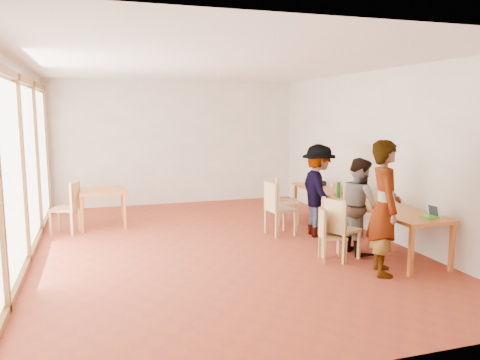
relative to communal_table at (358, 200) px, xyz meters
name	(u,v)px	position (x,y,z in m)	size (l,w,h in m)	color
ground	(218,247)	(-2.50, 0.26, -0.70)	(8.00, 8.00, 0.00)	maroon
wall_back	(176,143)	(-2.50, 4.26, 0.80)	(6.00, 0.10, 3.00)	silver
wall_front	(338,203)	(-2.50, -3.74, 0.80)	(6.00, 0.10, 3.00)	silver
wall_right	(376,153)	(0.50, 0.26, 0.80)	(0.10, 8.00, 3.00)	silver
window_wall	(21,164)	(-5.46, 0.26, 0.80)	(0.10, 8.00, 3.00)	white
ceiling	(217,63)	(-2.50, 0.26, 2.32)	(6.00, 8.00, 0.04)	white
communal_table	(358,200)	(0.00, 0.00, 0.00)	(0.80, 4.00, 0.75)	#BE612A
side_table	(102,193)	(-4.31, 2.27, -0.03)	(0.90, 0.90, 0.75)	#BE612A
chair_near	(327,230)	(-1.11, -0.96, -0.22)	(0.45, 0.45, 0.42)	tan
chair_mid	(338,222)	(-0.94, -0.97, -0.11)	(0.59, 0.59, 0.51)	tan
chair_far	(276,203)	(-1.30, 0.66, -0.09)	(0.53, 0.53, 0.53)	tan
chair_empty	(282,195)	(-0.85, 1.46, -0.11)	(0.55, 0.55, 0.51)	tan
chair_spare	(70,202)	(-4.90, 1.92, -0.11)	(0.57, 0.57, 0.52)	tan
person_near	(385,208)	(-0.63, -1.70, 0.24)	(0.69, 0.45, 1.88)	gray
person_mid	(359,206)	(-0.42, -0.73, 0.07)	(0.75, 0.58, 1.54)	gray
person_far	(318,191)	(-0.58, 0.40, 0.14)	(1.08, 0.62, 1.68)	gray
laptop_near	(431,214)	(0.16, -1.69, 0.10)	(0.23, 0.25, 0.20)	green
laptop_mid	(361,194)	(0.10, 0.07, 0.10)	(0.25, 0.26, 0.18)	green
laptop_far	(352,191)	(0.06, 0.31, 0.11)	(0.31, 0.33, 0.23)	green
yellow_mug	(343,190)	(-0.03, 0.47, 0.10)	(0.14, 0.14, 0.11)	yellow
green_bottle	(339,190)	(-0.33, 0.11, 0.19)	(0.07, 0.07, 0.28)	#14641C
clear_glass	(332,185)	(0.12, 1.18, 0.09)	(0.07, 0.07, 0.09)	silver
condiment_cup	(324,183)	(0.12, 1.51, 0.08)	(0.08, 0.08, 0.06)	white
pink_phone	(336,194)	(-0.25, 0.35, 0.05)	(0.05, 0.10, 0.01)	#C63D62
black_pouch	(320,183)	(0.01, 1.49, 0.09)	(0.16, 0.26, 0.09)	black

